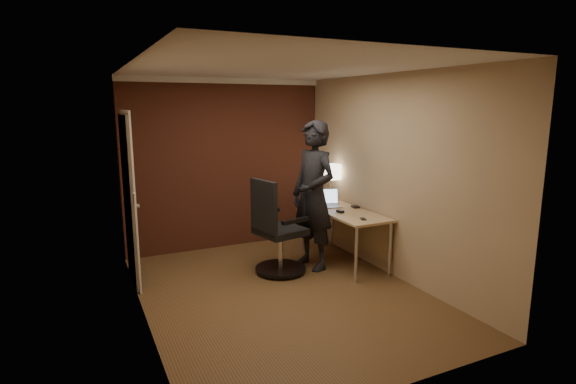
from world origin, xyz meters
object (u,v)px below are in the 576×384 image
at_px(office_chair, 276,233).
at_px(person, 313,195).
at_px(desk, 348,219).
at_px(phone, 363,219).
at_px(wallet, 356,207).
at_px(desk_lamp, 331,172).
at_px(laptop, 328,201).
at_px(mouse, 340,211).

bearing_deg(office_chair, person, 1.77).
distance_m(desk, phone, 0.56).
bearing_deg(wallet, phone, -115.87).
relative_size(desk_lamp, office_chair, 0.45).
distance_m(desk_lamp, wallet, 0.71).
bearing_deg(office_chair, desk_lamp, 28.26).
relative_size(desk, office_chair, 1.25).
height_order(desk_lamp, office_chair, desk_lamp).
distance_m(laptop, office_chair, 1.03).
bearing_deg(phone, wallet, 84.91).
bearing_deg(laptop, office_chair, -161.25).
relative_size(desk, wallet, 13.64).
distance_m(phone, wallet, 0.64).
height_order(desk_lamp, mouse, desk_lamp).
height_order(desk_lamp, person, person).
relative_size(desk_lamp, wallet, 4.86).
bearing_deg(laptop, mouse, -98.21).
bearing_deg(phone, person, 147.14).
bearing_deg(desk_lamp, mouse, -111.25).
height_order(phone, wallet, wallet).
bearing_deg(person, desk, 75.05).
bearing_deg(person, phone, 23.63).
xyz_separation_m(desk_lamp, wallet, (0.06, -0.58, -0.41)).
xyz_separation_m(wallet, office_chair, (-1.23, -0.05, -0.21)).
height_order(laptop, wallet, laptop).
relative_size(desk, laptop, 3.87).
relative_size(mouse, phone, 0.87).
distance_m(mouse, person, 0.42).
height_order(desk_lamp, laptop, desk_lamp).
height_order(desk, phone, phone).
relative_size(phone, wallet, 1.05).
relative_size(office_chair, person, 0.62).
xyz_separation_m(mouse, wallet, (0.34, 0.15, -0.01)).
height_order(mouse, wallet, mouse).
distance_m(desk, person, 0.64).
relative_size(laptop, phone, 3.37).
xyz_separation_m(phone, person, (-0.40, 0.55, 0.23)).
relative_size(laptop, wallet, 3.53).
bearing_deg(phone, desk_lamp, 99.94).
height_order(desk, office_chair, office_chair).
bearing_deg(desk, laptop, 110.61).
relative_size(desk_lamp, phone, 4.65).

